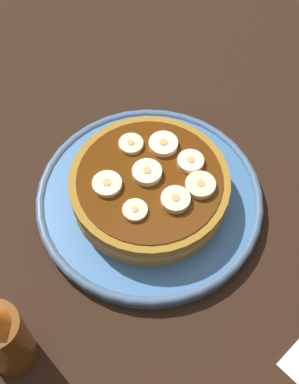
# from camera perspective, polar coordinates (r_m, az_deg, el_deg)

# --- Properties ---
(ground_plane) EXTENTS (1.40, 1.40, 0.03)m
(ground_plane) POSITION_cam_1_polar(r_m,az_deg,el_deg) (0.67, -0.00, -1.87)
(ground_plane) COLOR black
(plate) EXTENTS (0.27, 0.27, 0.02)m
(plate) POSITION_cam_1_polar(r_m,az_deg,el_deg) (0.65, -0.00, -0.76)
(plate) COLOR #3F72B2
(plate) RESTS_ON ground_plane
(pancake_stack) EXTENTS (0.19, 0.19, 0.04)m
(pancake_stack) POSITION_cam_1_polar(r_m,az_deg,el_deg) (0.63, -0.11, 0.25)
(pancake_stack) COLOR #AB7434
(pancake_stack) RESTS_ON plate
(banana_slice_0) EXTENTS (0.03, 0.03, 0.01)m
(banana_slice_0) POSITION_cam_1_polar(r_m,az_deg,el_deg) (0.61, -0.01, 2.12)
(banana_slice_0) COLOR #FCF2C5
(banana_slice_0) RESTS_ON pancake_stack
(banana_slice_1) EXTENTS (0.03, 0.03, 0.01)m
(banana_slice_1) POSITION_cam_1_polar(r_m,az_deg,el_deg) (0.64, -1.56, 5.13)
(banana_slice_1) COLOR #EFECB9
(banana_slice_1) RESTS_ON pancake_stack
(banana_slice_2) EXTENTS (0.03, 0.03, 0.01)m
(banana_slice_2) POSITION_cam_1_polar(r_m,az_deg,el_deg) (0.61, -4.42, 0.80)
(banana_slice_2) COLOR #F7EEB9
(banana_slice_2) RESTS_ON pancake_stack
(banana_slice_3) EXTENTS (0.03, 0.03, 0.01)m
(banana_slice_3) POSITION_cam_1_polar(r_m,az_deg,el_deg) (0.59, -1.52, -1.94)
(banana_slice_3) COLOR beige
(banana_slice_3) RESTS_ON pancake_stack
(banana_slice_4) EXTENTS (0.03, 0.03, 0.01)m
(banana_slice_4) POSITION_cam_1_polar(r_m,az_deg,el_deg) (0.64, 1.45, 4.98)
(banana_slice_4) COLOR #FCE5C4
(banana_slice_4) RESTS_ON pancake_stack
(banana_slice_5) EXTENTS (0.03, 0.03, 0.01)m
(banana_slice_5) POSITION_cam_1_polar(r_m,az_deg,el_deg) (0.61, 5.30, 0.68)
(banana_slice_5) COLOR #FBE8BA
(banana_slice_5) RESTS_ON pancake_stack
(banana_slice_6) EXTENTS (0.03, 0.03, 0.01)m
(banana_slice_6) POSITION_cam_1_polar(r_m,az_deg,el_deg) (0.59, 2.72, -0.83)
(banana_slice_6) COLOR #EBECB9
(banana_slice_6) RESTS_ON pancake_stack
(banana_slice_7) EXTENTS (0.03, 0.03, 0.01)m
(banana_slice_7) POSITION_cam_1_polar(r_m,az_deg,el_deg) (0.62, 4.42, 2.92)
(banana_slice_7) COLOR #F2E2C2
(banana_slice_7) RESTS_ON pancake_stack
(syrup_bottle) EXTENTS (0.05, 0.05, 0.12)m
(syrup_bottle) POSITION_cam_1_polar(r_m,az_deg,el_deg) (0.55, -15.03, -14.35)
(syrup_bottle) COLOR brown
(syrup_bottle) RESTS_ON ground_plane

